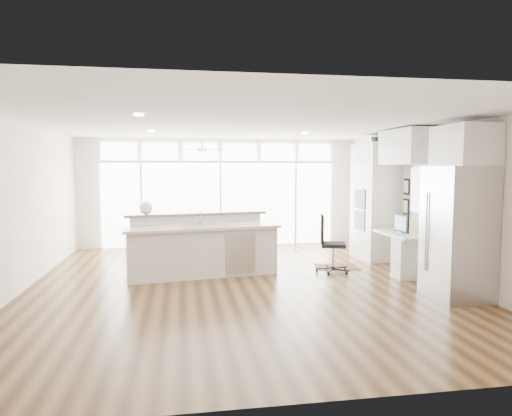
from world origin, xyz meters
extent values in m
cube|color=#3D2612|center=(0.00, 0.00, -0.01)|extent=(7.00, 8.00, 0.02)
cube|color=silver|center=(0.00, 0.00, 2.70)|extent=(7.00, 8.00, 0.02)
cube|color=silver|center=(0.00, 4.00, 1.35)|extent=(7.00, 0.04, 2.70)
cube|color=silver|center=(0.00, -4.00, 1.35)|extent=(7.00, 0.04, 2.70)
cube|color=silver|center=(-3.50, 0.00, 1.35)|extent=(0.04, 8.00, 2.70)
cube|color=silver|center=(3.50, 0.00, 1.35)|extent=(0.04, 8.00, 2.70)
cube|color=white|center=(0.00, 3.94, 1.05)|extent=(5.80, 0.06, 2.08)
cube|color=white|center=(0.00, 3.94, 2.38)|extent=(5.90, 0.06, 0.40)
cube|color=white|center=(3.46, 0.30, 1.55)|extent=(0.04, 0.85, 0.85)
cube|color=white|center=(-0.50, 2.80, 2.48)|extent=(1.16, 1.16, 0.32)
cube|color=silver|center=(0.00, 0.20, 2.68)|extent=(3.40, 3.00, 0.02)
cube|color=silver|center=(3.17, 1.80, 1.25)|extent=(0.64, 1.20, 2.50)
cube|color=silver|center=(3.13, 0.30, 0.38)|extent=(0.72, 1.30, 0.76)
cube|color=silver|center=(3.17, 0.30, 2.35)|extent=(0.64, 1.30, 0.64)
cube|color=#ADADB2|center=(3.11, -1.35, 1.00)|extent=(0.76, 0.90, 2.00)
cube|color=silver|center=(3.17, -1.35, 2.30)|extent=(0.64, 0.90, 0.60)
cube|color=black|center=(3.46, 0.92, 1.40)|extent=(0.06, 0.22, 0.80)
cube|color=silver|center=(-0.62, 0.77, 0.56)|extent=(2.95, 1.50, 1.12)
cube|color=#371F11|center=(2.06, 1.02, 0.01)|extent=(0.89, 0.69, 0.01)
cube|color=black|center=(1.84, 0.60, 0.54)|extent=(0.68, 0.65, 1.08)
sphere|color=white|center=(-1.62, 1.01, 1.24)|extent=(0.30, 0.30, 0.24)
cube|color=black|center=(3.05, 0.30, 0.95)|extent=(0.11, 0.46, 0.38)
cube|color=silver|center=(2.88, 0.30, 0.77)|extent=(0.16, 0.30, 0.01)
imported|color=#325A26|center=(3.17, 1.80, 2.62)|extent=(0.32, 0.35, 0.25)
camera|label=1|loc=(-0.98, -7.54, 1.97)|focal=32.00mm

